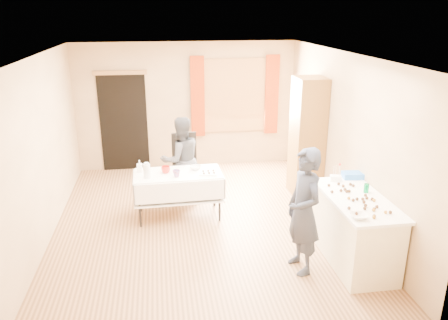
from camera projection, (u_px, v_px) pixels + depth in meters
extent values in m
cube|color=#9E7047|center=(202.00, 224.00, 6.89)|extent=(4.50, 5.50, 0.02)
cube|color=white|center=(198.00, 54.00, 6.03)|extent=(4.50, 5.50, 0.02)
cube|color=tan|center=(187.00, 106.00, 9.04)|extent=(4.50, 0.02, 2.60)
cube|color=tan|center=(231.00, 235.00, 3.88)|extent=(4.50, 0.02, 2.60)
cube|color=tan|center=(40.00, 152.00, 6.14)|extent=(0.02, 5.50, 2.60)
cube|color=tan|center=(345.00, 138.00, 6.78)|extent=(0.02, 5.50, 2.60)
cube|color=olive|center=(235.00, 95.00, 9.08)|extent=(1.32, 0.06, 1.52)
cube|color=white|center=(235.00, 96.00, 9.06)|extent=(1.20, 0.02, 1.40)
cube|color=#902D0B|center=(198.00, 97.00, 8.92)|extent=(0.28, 0.06, 1.65)
cube|color=#902D0B|center=(272.00, 95.00, 9.14)|extent=(0.28, 0.06, 1.65)
cube|color=black|center=(124.00, 123.00, 8.92)|extent=(0.95, 0.04, 2.00)
cube|color=olive|center=(120.00, 73.00, 8.56)|extent=(1.05, 0.06, 0.08)
cube|color=brown|center=(307.00, 137.00, 7.71)|extent=(0.50, 0.60, 2.12)
cube|color=#F7EEC6|center=(354.00, 231.00, 5.76)|extent=(0.66, 1.45, 0.86)
cube|color=white|center=(357.00, 199.00, 5.61)|extent=(0.71, 1.51, 0.04)
cube|color=white|center=(178.00, 174.00, 6.91)|extent=(1.38, 0.71, 0.04)
cube|color=black|center=(186.00, 168.00, 7.89)|extent=(0.49, 0.49, 0.06)
cube|color=black|center=(184.00, 149.00, 7.98)|extent=(0.45, 0.08, 0.64)
imported|color=#222738|center=(304.00, 211.00, 5.43)|extent=(0.74, 0.60, 1.64)
imported|color=black|center=(181.00, 160.00, 7.50)|extent=(1.05, 0.98, 1.50)
cylinder|color=#007736|center=(366.00, 188.00, 5.75)|extent=(0.08, 0.08, 0.12)
imported|color=white|center=(359.00, 216.00, 5.05)|extent=(0.23, 0.23, 0.05)
cube|color=white|center=(336.00, 178.00, 6.14)|extent=(0.17, 0.14, 0.08)
cube|color=blue|center=(353.00, 175.00, 6.25)|extent=(0.32, 0.23, 0.08)
cylinder|color=silver|center=(147.00, 171.00, 6.67)|extent=(0.13, 0.13, 0.22)
imported|color=red|center=(166.00, 170.00, 6.89)|extent=(0.22, 0.22, 0.11)
imported|color=red|center=(176.00, 173.00, 6.72)|extent=(0.16, 0.16, 0.11)
imported|color=white|center=(195.00, 168.00, 7.05)|extent=(0.19, 0.19, 0.06)
cube|color=white|center=(209.00, 173.00, 6.85)|extent=(0.32, 0.26, 0.02)
imported|color=white|center=(140.00, 166.00, 6.92)|extent=(0.09, 0.09, 0.19)
sphere|color=#3F2314|center=(386.00, 212.00, 5.16)|extent=(0.04, 0.04, 0.04)
sphere|color=#341F10|center=(372.00, 199.00, 5.51)|extent=(0.04, 0.04, 0.04)
sphere|color=#341F10|center=(329.00, 185.00, 5.95)|extent=(0.04, 0.04, 0.04)
sphere|color=#341F10|center=(339.00, 184.00, 5.99)|extent=(0.04, 0.04, 0.04)
sphere|color=#341F10|center=(345.00, 189.00, 5.81)|extent=(0.04, 0.04, 0.04)
sphere|color=#341F10|center=(356.00, 214.00, 5.12)|extent=(0.04, 0.04, 0.04)
sphere|color=#3F2314|center=(374.00, 200.00, 5.48)|extent=(0.04, 0.04, 0.04)
sphere|color=#341F10|center=(364.00, 202.00, 5.43)|extent=(0.04, 0.04, 0.04)
sphere|color=#341F10|center=(363.00, 199.00, 5.51)|extent=(0.04, 0.04, 0.04)
sphere|color=#341F10|center=(350.00, 184.00, 5.98)|extent=(0.04, 0.04, 0.04)
sphere|color=#341F10|center=(332.00, 192.00, 5.73)|extent=(0.04, 0.04, 0.04)
sphere|color=#341F10|center=(365.00, 208.00, 5.26)|extent=(0.04, 0.04, 0.04)
sphere|color=#3F2314|center=(374.00, 217.00, 5.03)|extent=(0.04, 0.04, 0.04)
sphere|color=#341F10|center=(353.00, 186.00, 5.93)|extent=(0.04, 0.04, 0.04)
sphere|color=#341F10|center=(374.00, 209.00, 5.24)|extent=(0.04, 0.04, 0.04)
sphere|color=#341F10|center=(347.00, 191.00, 5.75)|extent=(0.04, 0.04, 0.04)
sphere|color=#341F10|center=(390.00, 212.00, 5.16)|extent=(0.04, 0.04, 0.04)
sphere|color=#341F10|center=(349.00, 208.00, 5.26)|extent=(0.04, 0.04, 0.04)
sphere|color=#3F2314|center=(374.00, 210.00, 5.22)|extent=(0.04, 0.04, 0.04)
sphere|color=#341F10|center=(343.00, 186.00, 5.92)|extent=(0.04, 0.04, 0.04)
sphere|color=#341F10|center=(377.00, 207.00, 5.30)|extent=(0.04, 0.04, 0.04)
sphere|color=#341F10|center=(341.00, 190.00, 5.77)|extent=(0.04, 0.04, 0.04)
sphere|color=#341F10|center=(349.00, 191.00, 5.76)|extent=(0.04, 0.04, 0.04)
sphere|color=#341F10|center=(353.00, 200.00, 5.48)|extent=(0.04, 0.04, 0.04)
sphere|color=#3F2314|center=(349.00, 198.00, 5.54)|extent=(0.04, 0.04, 0.04)
sphere|color=#341F10|center=(374.00, 216.00, 5.06)|extent=(0.04, 0.04, 0.04)
sphere|color=#341F10|center=(357.00, 199.00, 5.52)|extent=(0.04, 0.04, 0.04)
sphere|color=#341F10|center=(367.00, 198.00, 5.54)|extent=(0.04, 0.04, 0.04)
sphere|color=#341F10|center=(366.00, 205.00, 5.33)|extent=(0.04, 0.04, 0.04)
sphere|color=#341F10|center=(365.00, 195.00, 5.63)|extent=(0.04, 0.04, 0.04)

